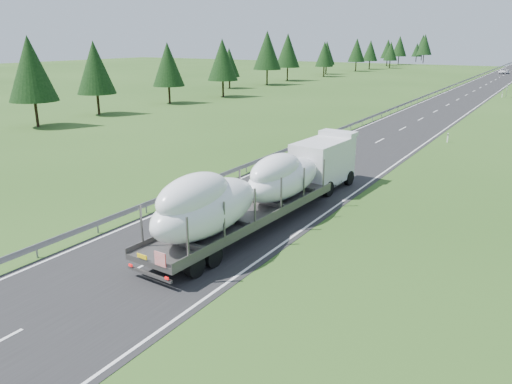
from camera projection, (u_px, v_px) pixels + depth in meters
The scene contains 7 objects.
ground at pixel (249, 210), 32.75m from camera, with size 400.00×400.00×0.00m, color #274818.
road_surface at pixel (481, 87), 114.29m from camera, with size 10.00×400.00×0.02m, color black.
guardrail at pixel (457, 84), 116.71m from camera, with size 0.10×400.00×0.76m.
highway_sign at pixel (507, 88), 93.87m from camera, with size 0.08×0.90×2.60m.
tree_line_left at pixel (316, 52), 138.92m from camera, with size 15.06×274.27×12.59m.
boat_truck at pixel (265, 185), 29.89m from camera, with size 3.83×21.46×4.52m.
distant_van at pixel (504, 71), 157.97m from camera, with size 2.60×5.63×1.57m, color silver.
Camera 1 is at (16.52, -26.17, 10.80)m, focal length 35.00 mm.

